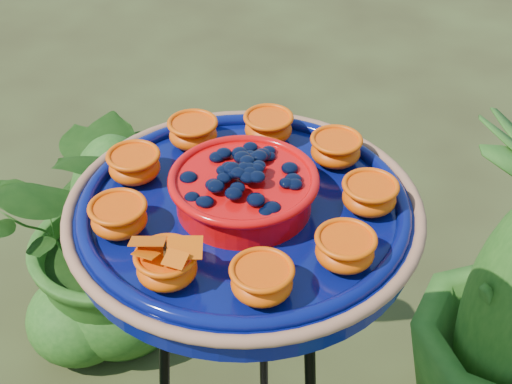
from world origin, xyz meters
TOP-DOWN VIEW (x-y plane):
  - feeder_dish at (-0.03, -0.01)m, footprint 0.52×0.52m
  - shrub_back_left at (-0.55, 0.60)m, footprint 0.86×0.79m

SIDE VIEW (x-z plane):
  - shrub_back_left at x=-0.55m, z-range 0.00..0.79m
  - feeder_dish at x=-0.03m, z-range 0.97..1.09m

